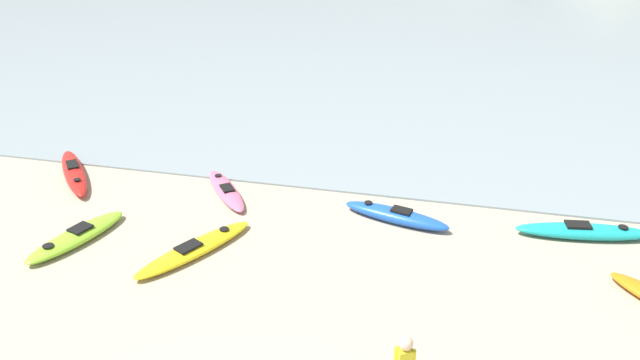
{
  "coord_description": "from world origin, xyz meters",
  "views": [
    {
      "loc": [
        2.56,
        -5.36,
        8.37
      ],
      "look_at": [
        -1.1,
        10.31,
        0.5
      ],
      "focal_mm": 35.0,
      "sensor_mm": 36.0,
      "label": 1
    }
  ],
  "objects": [
    {
      "name": "kayak_on_sand_0",
      "position": [
        -3.8,
        9.77,
        0.13
      ],
      "size": [
        2.22,
        2.64,
        0.29
      ],
      "color": "#E5668C",
      "rests_on": "ground_plane"
    },
    {
      "name": "kayak_on_sand_2",
      "position": [
        -8.74,
        9.75,
        0.18
      ],
      "size": [
        2.73,
        3.13,
        0.4
      ],
      "color": "red",
      "rests_on": "ground_plane"
    },
    {
      "name": "kayak_on_sand_3",
      "position": [
        6.02,
        9.59,
        0.17
      ],
      "size": [
        3.5,
        1.15,
        0.39
      ],
      "color": "teal",
      "rests_on": "ground_plane"
    },
    {
      "name": "kayak_on_sand_4",
      "position": [
        -6.54,
        6.44,
        0.15
      ],
      "size": [
        1.65,
        3.05,
        0.34
      ],
      "color": "#8CCC2D",
      "rests_on": "ground_plane"
    },
    {
      "name": "kayak_on_sand_5",
      "position": [
        1.23,
        9.3,
        0.18
      ],
      "size": [
        3.02,
        1.37,
        0.41
      ],
      "color": "blue",
      "rests_on": "ground_plane"
    },
    {
      "name": "kayak_on_sand_6",
      "position": [
        -3.4,
        6.6,
        0.13
      ],
      "size": [
        2.27,
        3.39,
        0.31
      ],
      "color": "yellow",
      "rests_on": "ground_plane"
    }
  ]
}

